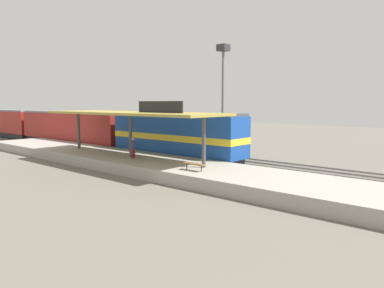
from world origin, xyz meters
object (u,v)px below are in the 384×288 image
(platform_bench, at_px, (194,164))
(person_waiting, at_px, (133,147))
(light_mast, at_px, (223,76))
(passenger_carriage_front, at_px, (72,128))
(passenger_carriage_rear, at_px, (3,122))
(freight_car, at_px, (182,135))
(locomotive, at_px, (176,136))

(platform_bench, xyz_separation_m, person_waiting, (0.84, 7.30, 0.51))
(person_waiting, bearing_deg, light_mast, 1.22)
(passenger_carriage_front, height_order, person_waiting, passenger_carriage_front)
(platform_bench, relative_size, passenger_carriage_rear, 0.08)
(platform_bench, height_order, passenger_carriage_front, passenger_carriage_front)
(passenger_carriage_rear, relative_size, person_waiting, 11.70)
(platform_bench, bearing_deg, person_waiting, 83.44)
(passenger_carriage_front, bearing_deg, freight_car, -72.53)
(platform_bench, height_order, passenger_carriage_rear, passenger_carriage_rear)
(passenger_carriage_rear, bearing_deg, person_waiting, -97.57)
(locomotive, distance_m, passenger_carriage_rear, 38.80)
(passenger_carriage_rear, height_order, person_waiting, passenger_carriage_rear)
(passenger_carriage_front, height_order, light_mast, light_mast)
(passenger_carriage_front, bearing_deg, passenger_carriage_rear, 90.00)
(platform_bench, distance_m, person_waiting, 7.36)
(passenger_carriage_front, distance_m, passenger_carriage_rear, 20.80)
(locomotive, distance_m, person_waiting, 5.19)
(freight_car, xyz_separation_m, person_waiting, (-9.76, -3.42, -0.12))
(platform_bench, xyz_separation_m, freight_car, (10.60, 10.72, 0.63))
(light_mast, bearing_deg, passenger_carriage_rear, 101.43)
(locomotive, height_order, person_waiting, locomotive)
(freight_car, height_order, person_waiting, freight_car)
(freight_car, xyz_separation_m, light_mast, (3.20, -3.15, 6.43))
(locomotive, bearing_deg, person_waiting, -179.57)
(person_waiting, bearing_deg, freight_car, 19.32)
(light_mast, distance_m, person_waiting, 14.52)
(passenger_carriage_rear, bearing_deg, passenger_carriage_front, -90.00)
(locomotive, bearing_deg, passenger_carriage_front, 90.00)
(light_mast, bearing_deg, freight_car, 135.49)
(locomotive, height_order, light_mast, light_mast)
(platform_bench, bearing_deg, passenger_carriage_front, 76.68)
(platform_bench, distance_m, passenger_carriage_rear, 46.53)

